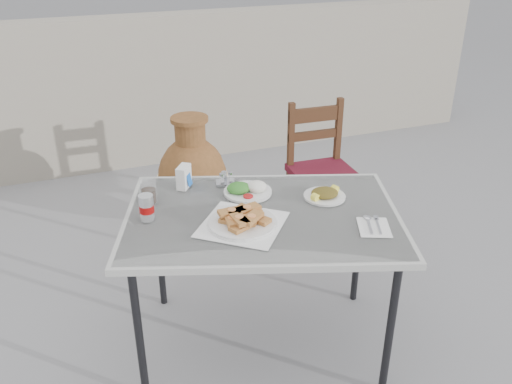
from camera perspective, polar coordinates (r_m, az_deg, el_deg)
name	(u,v)px	position (r m, az deg, el deg)	size (l,w,h in m)	color
ground	(264,347)	(2.73, 0.83, -16.03)	(80.00, 80.00, 0.00)	gray
cafe_table	(262,223)	(2.36, 0.68, -3.33)	(1.38, 1.14, 0.72)	black
pide_plate	(242,218)	(2.24, -1.46, -2.81)	(0.45, 0.45, 0.07)	white
salad_rice_plate	(247,189)	(2.50, -0.93, 0.30)	(0.22, 0.22, 0.06)	silver
salad_chopped_plate	(325,194)	(2.48, 7.23, -0.23)	(0.19, 0.19, 0.04)	silver
soda_can	(147,207)	(2.31, -11.44, -1.61)	(0.06, 0.06, 0.11)	white
cola_glass	(149,193)	(2.46, -11.23, -0.10)	(0.07, 0.07, 0.10)	white
napkin_holder	(184,177)	(2.56, -7.60, 1.59)	(0.09, 0.10, 0.11)	white
condiment_caddy	(225,180)	(2.59, -3.23, 1.29)	(0.11, 0.09, 0.06)	silver
cutlery_napkin	(373,225)	(2.29, 12.22, -3.45)	(0.18, 0.20, 0.01)	white
chair	(321,170)	(3.44, 6.90, 2.34)	(0.40, 0.40, 0.86)	#38200F
terracotta_urn	(193,179)	(3.50, -6.67, 1.32)	(0.45, 0.45, 0.78)	brown
back_wall	(152,91)	(4.60, -10.90, 10.42)	(6.00, 0.25, 1.20)	gray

